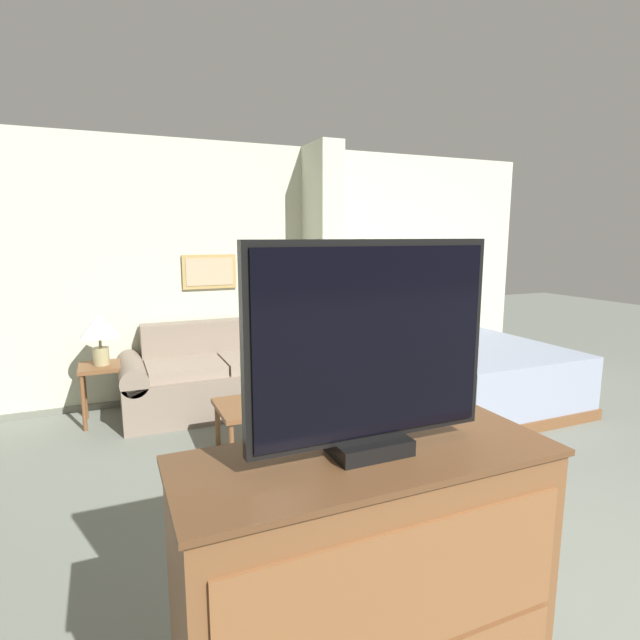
{
  "coord_description": "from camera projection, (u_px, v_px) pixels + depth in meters",
  "views": [
    {
      "loc": [
        -1.81,
        -0.74,
        1.68
      ],
      "look_at": [
        -0.35,
        2.64,
        1.05
      ],
      "focal_mm": 28.0,
      "sensor_mm": 36.0,
      "label": 1
    }
  ],
  "objects": [
    {
      "name": "wall_back",
      "position": [
        284.0,
        270.0,
        5.47
      ],
      "size": [
        6.23,
        0.16,
        2.6
      ],
      "color": "beige",
      "rests_on": "ground_plane"
    },
    {
      "name": "couch",
      "position": [
        221.0,
        377.0,
        4.88
      ],
      "size": [
        1.87,
        0.84,
        0.82
      ],
      "color": "gray",
      "rests_on": "ground_plane"
    },
    {
      "name": "bed",
      "position": [
        462.0,
        368.0,
        5.21
      ],
      "size": [
        1.48,
        2.09,
        0.59
      ],
      "color": "brown",
      "rests_on": "ground_plane"
    },
    {
      "name": "tv_dresser",
      "position": [
        367.0,
        598.0,
        1.64
      ],
      "size": [
        1.22,
        0.48,
        1.01
      ],
      "color": "brown",
      "rests_on": "ground_plane"
    },
    {
      "name": "tv",
      "position": [
        371.0,
        350.0,
        1.49
      ],
      "size": [
        0.79,
        0.16,
        0.66
      ],
      "color": "black",
      "rests_on": "tv_dresser"
    },
    {
      "name": "side_table",
      "position": [
        103.0,
        376.0,
        4.47
      ],
      "size": [
        0.39,
        0.39,
        0.53
      ],
      "color": "brown",
      "rests_on": "ground_plane"
    },
    {
      "name": "coffee_table",
      "position": [
        261.0,
        409.0,
        3.89
      ],
      "size": [
        0.68,
        0.55,
        0.39
      ],
      "color": "brown",
      "rests_on": "ground_plane"
    },
    {
      "name": "wall_partition_pillar",
      "position": [
        322.0,
        271.0,
        5.28
      ],
      "size": [
        0.24,
        0.57,
        2.6
      ],
      "color": "beige",
      "rests_on": "ground_plane"
    },
    {
      "name": "table_lamp",
      "position": [
        99.0,
        329.0,
        4.4
      ],
      "size": [
        0.33,
        0.33,
        0.47
      ],
      "color": "tan",
      "rests_on": "side_table"
    }
  ]
}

